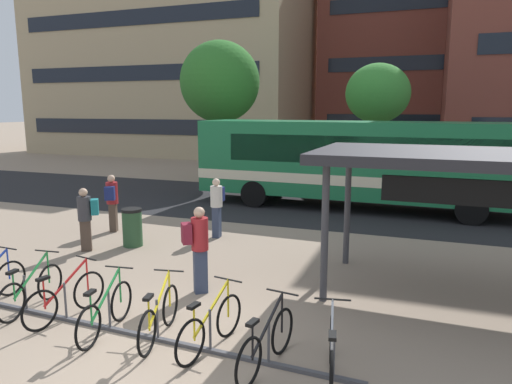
{
  "coord_description": "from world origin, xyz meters",
  "views": [
    {
      "loc": [
        3.84,
        -5.8,
        3.67
      ],
      "look_at": [
        -0.18,
        5.23,
        1.56
      ],
      "focal_mm": 32.71,
      "sensor_mm": 36.0,
      "label": 1
    }
  ],
  "objects_px": {
    "parked_bicycle_black_8": "(267,344)",
    "commuter_teal_pack_2": "(86,215)",
    "parked_bicycle_yellow_7": "(211,327)",
    "parked_bicycle_yellow_6": "(159,316)",
    "parked_bicycle_green_5": "(106,312)",
    "trash_bin": "(132,227)",
    "parked_bicycle_red_4": "(66,298)",
    "street_tree_0": "(220,82)",
    "commuter_navy_pack_3": "(217,203)",
    "parked_bicycle_green_3": "(31,290)",
    "commuter_navy_pack_0": "(112,199)",
    "parked_bicycle_silver_9": "(331,355)",
    "commuter_maroon_pack_1": "(198,244)",
    "city_bus": "(359,161)",
    "street_tree_2": "(378,94)",
    "transit_shelter": "(491,163)"
  },
  "relations": [
    {
      "from": "parked_bicycle_green_3",
      "to": "commuter_navy_pack_0",
      "type": "relative_size",
      "value": 1.0
    },
    {
      "from": "city_bus",
      "to": "parked_bicycle_yellow_7",
      "type": "bearing_deg",
      "value": 88.16
    },
    {
      "from": "parked_bicycle_silver_9",
      "to": "street_tree_2",
      "type": "height_order",
      "value": "street_tree_2"
    },
    {
      "from": "parked_bicycle_yellow_6",
      "to": "parked_bicycle_silver_9",
      "type": "distance_m",
      "value": 2.83
    },
    {
      "from": "parked_bicycle_red_4",
      "to": "street_tree_2",
      "type": "relative_size",
      "value": 0.29
    },
    {
      "from": "parked_bicycle_silver_9",
      "to": "commuter_teal_pack_2",
      "type": "distance_m",
      "value": 8.06
    },
    {
      "from": "trash_bin",
      "to": "commuter_navy_pack_0",
      "type": "bearing_deg",
      "value": 143.28
    },
    {
      "from": "parked_bicycle_red_4",
      "to": "commuter_maroon_pack_1",
      "type": "height_order",
      "value": "commuter_maroon_pack_1"
    },
    {
      "from": "trash_bin",
      "to": "street_tree_0",
      "type": "xyz_separation_m",
      "value": [
        -2.49,
        11.33,
        4.42
      ]
    },
    {
      "from": "parked_bicycle_green_5",
      "to": "street_tree_2",
      "type": "relative_size",
      "value": 0.29
    },
    {
      "from": "parked_bicycle_yellow_7",
      "to": "street_tree_0",
      "type": "height_order",
      "value": "street_tree_0"
    },
    {
      "from": "parked_bicycle_green_3",
      "to": "parked_bicycle_yellow_7",
      "type": "height_order",
      "value": "same"
    },
    {
      "from": "parked_bicycle_red_4",
      "to": "street_tree_2",
      "type": "bearing_deg",
      "value": -0.59
    },
    {
      "from": "commuter_maroon_pack_1",
      "to": "parked_bicycle_yellow_6",
      "type": "bearing_deg",
      "value": -119.85
    },
    {
      "from": "parked_bicycle_red_4",
      "to": "commuter_navy_pack_3",
      "type": "xyz_separation_m",
      "value": [
        0.27,
        5.77,
        0.61
      ]
    },
    {
      "from": "parked_bicycle_green_5",
      "to": "trash_bin",
      "type": "height_order",
      "value": "trash_bin"
    },
    {
      "from": "city_bus",
      "to": "transit_shelter",
      "type": "bearing_deg",
      "value": 115.64
    },
    {
      "from": "parked_bicycle_silver_9",
      "to": "commuter_navy_pack_3",
      "type": "relative_size",
      "value": 0.99
    },
    {
      "from": "street_tree_2",
      "to": "parked_bicycle_red_4",
      "type": "bearing_deg",
      "value": -100.24
    },
    {
      "from": "commuter_maroon_pack_1",
      "to": "commuter_navy_pack_3",
      "type": "relative_size",
      "value": 1.03
    },
    {
      "from": "parked_bicycle_black_8",
      "to": "trash_bin",
      "type": "height_order",
      "value": "trash_bin"
    },
    {
      "from": "parked_bicycle_green_5",
      "to": "commuter_teal_pack_2",
      "type": "xyz_separation_m",
      "value": [
        -3.38,
        3.63,
        0.57
      ]
    },
    {
      "from": "commuter_maroon_pack_1",
      "to": "parked_bicycle_green_5",
      "type": "bearing_deg",
      "value": -145.04
    },
    {
      "from": "transit_shelter",
      "to": "commuter_navy_pack_0",
      "type": "distance_m",
      "value": 10.17
    },
    {
      "from": "transit_shelter",
      "to": "commuter_navy_pack_0",
      "type": "relative_size",
      "value": 3.78
    },
    {
      "from": "commuter_navy_pack_3",
      "to": "parked_bicycle_green_3",
      "type": "bearing_deg",
      "value": -16.07
    },
    {
      "from": "city_bus",
      "to": "commuter_navy_pack_3",
      "type": "height_order",
      "value": "city_bus"
    },
    {
      "from": "parked_bicycle_yellow_7",
      "to": "parked_bicycle_yellow_6",
      "type": "bearing_deg",
      "value": 97.43
    },
    {
      "from": "parked_bicycle_red_4",
      "to": "commuter_teal_pack_2",
      "type": "relative_size",
      "value": 1.03
    },
    {
      "from": "city_bus",
      "to": "commuter_navy_pack_0",
      "type": "distance_m",
      "value": 8.74
    },
    {
      "from": "parked_bicycle_yellow_7",
      "to": "street_tree_2",
      "type": "height_order",
      "value": "street_tree_2"
    },
    {
      "from": "parked_bicycle_silver_9",
      "to": "commuter_navy_pack_3",
      "type": "height_order",
      "value": "commuter_navy_pack_3"
    },
    {
      "from": "parked_bicycle_red_4",
      "to": "trash_bin",
      "type": "height_order",
      "value": "trash_bin"
    },
    {
      "from": "parked_bicycle_green_5",
      "to": "commuter_teal_pack_2",
      "type": "distance_m",
      "value": 4.99
    },
    {
      "from": "city_bus",
      "to": "transit_shelter",
      "type": "distance_m",
      "value": 8.43
    },
    {
      "from": "parked_bicycle_yellow_7",
      "to": "commuter_navy_pack_0",
      "type": "xyz_separation_m",
      "value": [
        -5.78,
        5.34,
        0.61
      ]
    },
    {
      "from": "parked_bicycle_yellow_7",
      "to": "commuter_teal_pack_2",
      "type": "bearing_deg",
      "value": 65.65
    },
    {
      "from": "parked_bicycle_yellow_6",
      "to": "street_tree_0",
      "type": "xyz_separation_m",
      "value": [
        -5.93,
        15.58,
        4.56
      ]
    },
    {
      "from": "parked_bicycle_yellow_6",
      "to": "street_tree_0",
      "type": "bearing_deg",
      "value": 10.26
    },
    {
      "from": "commuter_navy_pack_3",
      "to": "parked_bicycle_yellow_7",
      "type": "bearing_deg",
      "value": 18.91
    },
    {
      "from": "parked_bicycle_black_8",
      "to": "street_tree_2",
      "type": "relative_size",
      "value": 0.29
    },
    {
      "from": "parked_bicycle_green_3",
      "to": "street_tree_2",
      "type": "distance_m",
      "value": 19.35
    },
    {
      "from": "parked_bicycle_silver_9",
      "to": "trash_bin",
      "type": "relative_size",
      "value": 1.65
    },
    {
      "from": "commuter_maroon_pack_1",
      "to": "commuter_teal_pack_2",
      "type": "xyz_separation_m",
      "value": [
        -4.02,
        1.54,
        -0.07
      ]
    },
    {
      "from": "transit_shelter",
      "to": "street_tree_0",
      "type": "height_order",
      "value": "street_tree_0"
    },
    {
      "from": "street_tree_0",
      "to": "parked_bicycle_red_4",
      "type": "bearing_deg",
      "value": -75.56
    },
    {
      "from": "commuter_teal_pack_2",
      "to": "trash_bin",
      "type": "bearing_deg",
      "value": -173.56
    },
    {
      "from": "parked_bicycle_red_4",
      "to": "street_tree_0",
      "type": "height_order",
      "value": "street_tree_0"
    },
    {
      "from": "commuter_navy_pack_3",
      "to": "commuter_maroon_pack_1",
      "type": "bearing_deg",
      "value": 14.7
    },
    {
      "from": "parked_bicycle_black_8",
      "to": "commuter_teal_pack_2",
      "type": "height_order",
      "value": "commuter_teal_pack_2"
    }
  ]
}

